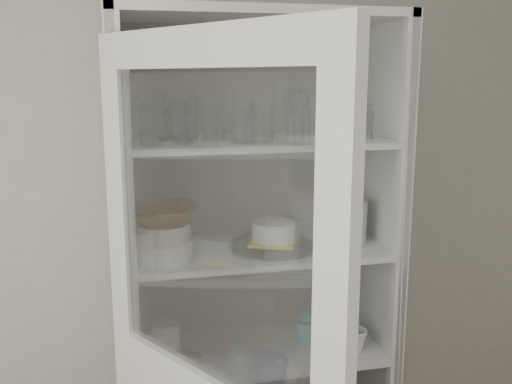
{
  "coord_description": "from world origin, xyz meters",
  "views": [
    {
      "loc": [
        -0.25,
        -0.71,
        1.88
      ],
      "look_at": [
        0.2,
        1.27,
        1.47
      ],
      "focal_mm": 40.0,
      "sensor_mm": 36.0,
      "label": 1
    }
  ],
  "objects_px": {
    "white_ramekin": "(273,231)",
    "measuring_cups": "(183,359)",
    "plate_stack_back": "(161,233)",
    "grey_bowl_stack": "(350,222)",
    "glass_platter": "(273,245)",
    "white_canister": "(166,338)",
    "goblet_1": "(188,112)",
    "mug_teal": "(317,326)",
    "cream_bowl": "(163,232)",
    "mug_blue": "(338,336)",
    "terracotta_bowl": "(162,214)",
    "mug_white": "(355,340)",
    "pantry_cabinet": "(253,320)",
    "teal_jar": "(307,329)",
    "goblet_0": "(164,113)",
    "plate_stack_front": "(163,250)",
    "goblet_2": "(299,110)",
    "yellow_trivet": "(273,241)",
    "goblet_3": "(355,113)"
  },
  "relations": [
    {
      "from": "glass_platter",
      "to": "white_canister",
      "type": "relative_size",
      "value": 2.59
    },
    {
      "from": "terracotta_bowl",
      "to": "mug_teal",
      "type": "bearing_deg",
      "value": 9.99
    },
    {
      "from": "terracotta_bowl",
      "to": "measuring_cups",
      "type": "distance_m",
      "value": 0.54
    },
    {
      "from": "plate_stack_back",
      "to": "grey_bowl_stack",
      "type": "bearing_deg",
      "value": -13.04
    },
    {
      "from": "pantry_cabinet",
      "to": "plate_stack_front",
      "type": "xyz_separation_m",
      "value": [
        -0.35,
        -0.14,
        0.36
      ]
    },
    {
      "from": "cream_bowl",
      "to": "plate_stack_back",
      "type": "bearing_deg",
      "value": 88.54
    },
    {
      "from": "teal_jar",
      "to": "goblet_1",
      "type": "bearing_deg",
      "value": 165.33
    },
    {
      "from": "goblet_0",
      "to": "grey_bowl_stack",
      "type": "relative_size",
      "value": 1.12
    },
    {
      "from": "pantry_cabinet",
      "to": "white_canister",
      "type": "xyz_separation_m",
      "value": [
        -0.34,
        -0.05,
        -0.02
      ]
    },
    {
      "from": "glass_platter",
      "to": "mug_blue",
      "type": "relative_size",
      "value": 2.45
    },
    {
      "from": "cream_bowl",
      "to": "mug_blue",
      "type": "xyz_separation_m",
      "value": [
        0.64,
        -0.01,
        -0.45
      ]
    },
    {
      "from": "terracotta_bowl",
      "to": "mug_white",
      "type": "height_order",
      "value": "terracotta_bowl"
    },
    {
      "from": "glass_platter",
      "to": "mug_teal",
      "type": "bearing_deg",
      "value": 15.38
    },
    {
      "from": "pantry_cabinet",
      "to": "white_ramekin",
      "type": "distance_m",
      "value": 0.4
    },
    {
      "from": "grey_bowl_stack",
      "to": "measuring_cups",
      "type": "height_order",
      "value": "grey_bowl_stack"
    },
    {
      "from": "goblet_1",
      "to": "mug_teal",
      "type": "bearing_deg",
      "value": -11.08
    },
    {
      "from": "mug_blue",
      "to": "teal_jar",
      "type": "xyz_separation_m",
      "value": [
        -0.09,
        0.1,
        -0.0
      ]
    },
    {
      "from": "mug_blue",
      "to": "goblet_1",
      "type": "bearing_deg",
      "value": 135.01
    },
    {
      "from": "goblet_1",
      "to": "mug_white",
      "type": "height_order",
      "value": "goblet_1"
    },
    {
      "from": "goblet_2",
      "to": "plate_stack_front",
      "type": "distance_m",
      "value": 0.73
    },
    {
      "from": "teal_jar",
      "to": "measuring_cups",
      "type": "xyz_separation_m",
      "value": [
        -0.5,
        -0.09,
        -0.03
      ]
    },
    {
      "from": "goblet_0",
      "to": "mug_teal",
      "type": "xyz_separation_m",
      "value": [
        0.57,
        -0.08,
        -0.84
      ]
    },
    {
      "from": "glass_platter",
      "to": "mug_white",
      "type": "distance_m",
      "value": 0.48
    },
    {
      "from": "yellow_trivet",
      "to": "teal_jar",
      "type": "bearing_deg",
      "value": 13.38
    },
    {
      "from": "goblet_2",
      "to": "mug_white",
      "type": "relative_size",
      "value": 2.08
    },
    {
      "from": "glass_platter",
      "to": "terracotta_bowl",
      "type": "bearing_deg",
      "value": -172.71
    },
    {
      "from": "plate_stack_front",
      "to": "mug_teal",
      "type": "height_order",
      "value": "plate_stack_front"
    },
    {
      "from": "goblet_1",
      "to": "goblet_2",
      "type": "height_order",
      "value": "goblet_2"
    },
    {
      "from": "white_ramekin",
      "to": "measuring_cups",
      "type": "distance_m",
      "value": 0.57
    },
    {
      "from": "white_ramekin",
      "to": "mug_teal",
      "type": "relative_size",
      "value": 1.63
    },
    {
      "from": "pantry_cabinet",
      "to": "mug_white",
      "type": "height_order",
      "value": "pantry_cabinet"
    },
    {
      "from": "cream_bowl",
      "to": "measuring_cups",
      "type": "bearing_deg",
      "value": 1.38
    },
    {
      "from": "terracotta_bowl",
      "to": "mug_blue",
      "type": "height_order",
      "value": "terracotta_bowl"
    },
    {
      "from": "glass_platter",
      "to": "mug_teal",
      "type": "height_order",
      "value": "glass_platter"
    },
    {
      "from": "cream_bowl",
      "to": "goblet_3",
      "type": "bearing_deg",
      "value": 12.23
    },
    {
      "from": "terracotta_bowl",
      "to": "mug_teal",
      "type": "distance_m",
      "value": 0.8
    },
    {
      "from": "goblet_1",
      "to": "mug_teal",
      "type": "relative_size",
      "value": 1.85
    },
    {
      "from": "terracotta_bowl",
      "to": "white_canister",
      "type": "xyz_separation_m",
      "value": [
        0.0,
        0.09,
        -0.5
      ]
    },
    {
      "from": "glass_platter",
      "to": "white_ramekin",
      "type": "relative_size",
      "value": 2.03
    },
    {
      "from": "goblet_2",
      "to": "mug_blue",
      "type": "distance_m",
      "value": 0.87
    },
    {
      "from": "goblet_1",
      "to": "white_ramekin",
      "type": "height_order",
      "value": "goblet_1"
    },
    {
      "from": "mug_blue",
      "to": "measuring_cups",
      "type": "xyz_separation_m",
      "value": [
        -0.59,
        0.01,
        -0.03
      ]
    },
    {
      "from": "terracotta_bowl",
      "to": "yellow_trivet",
      "type": "relative_size",
      "value": 1.52
    },
    {
      "from": "goblet_1",
      "to": "grey_bowl_stack",
      "type": "relative_size",
      "value": 1.13
    },
    {
      "from": "goblet_1",
      "to": "white_canister",
      "type": "distance_m",
      "value": 0.84
    },
    {
      "from": "plate_stack_front",
      "to": "plate_stack_back",
      "type": "distance_m",
      "value": 0.22
    },
    {
      "from": "cream_bowl",
      "to": "mug_white",
      "type": "height_order",
      "value": "cream_bowl"
    },
    {
      "from": "goblet_1",
      "to": "cream_bowl",
      "type": "bearing_deg",
      "value": -120.58
    },
    {
      "from": "glass_platter",
      "to": "cream_bowl",
      "type": "bearing_deg",
      "value": -172.71
    },
    {
      "from": "plate_stack_front",
      "to": "goblet_2",
      "type": "bearing_deg",
      "value": 18.25
    }
  ]
}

